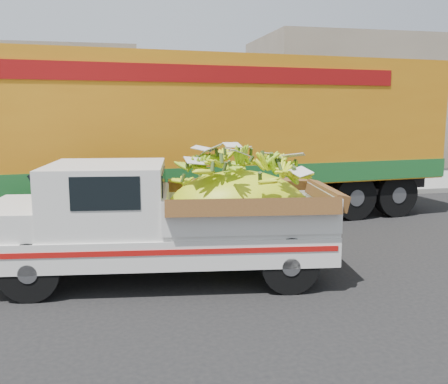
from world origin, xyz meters
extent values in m
plane|color=black|center=(0.00, 0.00, 0.00)|extent=(100.00, 100.00, 0.00)
cube|color=gray|center=(0.00, 6.30, 0.07)|extent=(60.00, 0.25, 0.15)
cube|color=gray|center=(0.00, 8.40, 0.07)|extent=(60.00, 4.00, 0.14)
cube|color=gray|center=(14.00, 15.30, 3.00)|extent=(14.00, 6.00, 6.00)
cylinder|color=black|center=(-1.18, -0.63, 0.42)|extent=(0.86, 0.35, 0.84)
cylinder|color=black|center=(-0.96, 0.97, 0.42)|extent=(0.86, 0.35, 0.84)
cylinder|color=black|center=(2.42, -1.12, 0.42)|extent=(0.86, 0.35, 0.84)
cylinder|color=black|center=(2.64, 0.47, 0.42)|extent=(0.86, 0.35, 0.84)
cube|color=silver|center=(0.67, -0.07, 0.61)|extent=(5.39, 2.56, 0.43)
cube|color=#A50F0C|center=(0.55, -1.00, 0.68)|extent=(5.03, 0.70, 0.08)
cube|color=silver|center=(-1.43, 0.22, 1.03)|extent=(1.17, 1.87, 0.40)
cube|color=silver|center=(-0.12, 0.04, 1.32)|extent=(1.94, 2.01, 0.99)
cube|color=black|center=(-0.13, -0.87, 1.51)|extent=(0.93, 0.14, 0.46)
cube|color=silver|center=(1.99, -0.25, 1.11)|extent=(2.77, 2.20, 0.56)
ellipsoid|color=#FCF816|center=(1.88, -0.23, 0.99)|extent=(2.47, 1.80, 1.41)
cylinder|color=black|center=(6.82, 3.31, 0.55)|extent=(1.13, 0.43, 1.10)
cylinder|color=black|center=(6.62, 5.30, 0.55)|extent=(1.13, 0.43, 1.10)
cylinder|color=black|center=(5.63, 3.20, 0.55)|extent=(1.13, 0.43, 1.10)
cylinder|color=black|center=(5.43, 5.19, 0.55)|extent=(1.13, 0.43, 1.10)
cylinder|color=black|center=(-2.53, 4.40, 0.55)|extent=(1.13, 0.43, 1.10)
cube|color=black|center=(2.04, 3.85, 0.78)|extent=(12.04, 2.18, 0.36)
cube|color=orange|center=(2.04, 3.85, 2.38)|extent=(11.95, 3.65, 2.84)
cube|color=#1A5D25|center=(2.04, 3.85, 1.21)|extent=(12.01, 3.67, 0.45)
cube|color=maroon|center=(2.17, 2.59, 3.35)|extent=(8.36, 0.85, 0.35)
camera|label=1|loc=(-0.02, -7.66, 2.62)|focal=40.00mm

